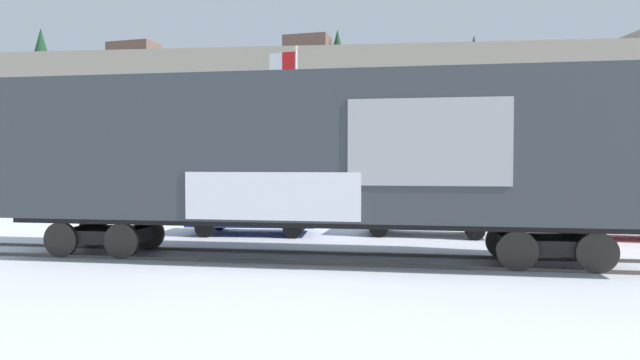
# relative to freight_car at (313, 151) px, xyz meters

# --- Properties ---
(ground_plane) EXTENTS (260.00, 260.00, 0.00)m
(ground_plane) POSITION_rel_freight_car_xyz_m (-0.99, 0.00, -2.75)
(ground_plane) COLOR silver
(track) EXTENTS (60.00, 5.15, 0.08)m
(track) POSITION_rel_freight_car_xyz_m (1.61, -0.08, -2.71)
(track) COLOR #4C4742
(track) RESTS_ON ground_plane
(freight_car) EXTENTS (16.09, 3.85, 4.80)m
(freight_car) POSITION_rel_freight_car_xyz_m (0.00, 0.00, 0.00)
(freight_car) COLOR #33383D
(freight_car) RESTS_ON ground_plane
(flagpole) EXTENTS (1.51, 0.56, 8.22)m
(flagpole) POSITION_rel_freight_car_xyz_m (-2.48, 12.32, 2.58)
(flagpole) COLOR silver
(flagpole) RESTS_ON ground_plane
(hillside) EXTENTS (136.41, 43.16, 18.41)m
(hillside) POSITION_rel_freight_car_xyz_m (-0.98, 57.32, 4.07)
(hillside) COLOR gray
(hillside) RESTS_ON ground_plane
(parked_car_blue) EXTENTS (4.34, 2.06, 1.70)m
(parked_car_blue) POSITION_rel_freight_car_xyz_m (-2.55, 4.37, -1.89)
(parked_car_blue) COLOR navy
(parked_car_blue) RESTS_ON ground_plane
(parked_car_silver) EXTENTS (4.67, 2.38, 1.74)m
(parked_car_silver) POSITION_rel_freight_car_xyz_m (3.29, 4.71, -1.90)
(parked_car_silver) COLOR #B7BABF
(parked_car_silver) RESTS_ON ground_plane
(parked_car_red) EXTENTS (4.80, 2.44, 1.83)m
(parked_car_red) POSITION_rel_freight_car_xyz_m (9.60, 4.44, -1.84)
(parked_car_red) COLOR #B21E1E
(parked_car_red) RESTS_ON ground_plane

